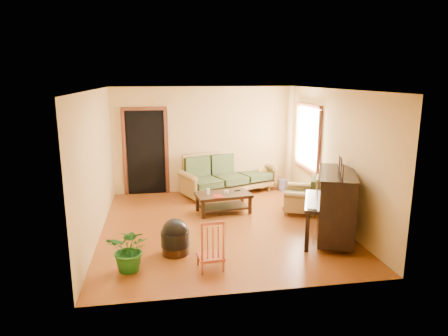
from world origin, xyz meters
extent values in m
plane|color=#672E0D|center=(0.00, 0.00, 0.00)|extent=(5.00, 5.00, 0.00)
cube|color=black|center=(-1.45, 2.48, 1.02)|extent=(1.08, 0.16, 2.05)
cube|color=white|center=(2.21, 1.30, 1.50)|extent=(0.12, 1.36, 1.46)
cube|color=olive|center=(0.55, 2.15, 0.50)|extent=(2.55, 1.78, 1.01)
cube|color=black|center=(0.18, 0.76, 0.21)|extent=(1.22, 0.77, 0.42)
cube|color=olive|center=(1.79, 0.51, 0.41)|extent=(1.04, 1.06, 0.82)
cube|color=black|center=(1.86, -1.02, 0.62)|extent=(1.29, 1.61, 1.24)
cylinder|color=black|center=(-0.93, -1.12, 0.22)|extent=(0.52, 0.52, 0.44)
cube|color=#9C3B1C|center=(-0.43, -1.74, 0.40)|extent=(0.41, 0.44, 0.80)
cube|color=#BB943E|center=(1.55, 2.43, 0.29)|extent=(0.43, 0.27, 0.57)
cylinder|color=#334099|center=(1.95, 2.22, 0.14)|extent=(0.24, 0.24, 0.27)
imported|color=#19581A|center=(-1.60, -1.61, 0.35)|extent=(0.74, 0.68, 0.70)
imported|color=maroon|center=(-0.05, 0.55, 0.43)|extent=(0.18, 0.23, 0.02)
cylinder|color=white|center=(-0.15, 0.77, 0.48)|extent=(0.09, 0.09, 0.12)
cylinder|color=silver|center=(0.25, 0.78, 0.45)|extent=(0.11, 0.11, 0.06)
cube|color=black|center=(0.51, 0.92, 0.42)|extent=(0.14, 0.06, 0.01)
camera|label=1|loc=(-1.14, -7.22, 2.82)|focal=32.00mm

